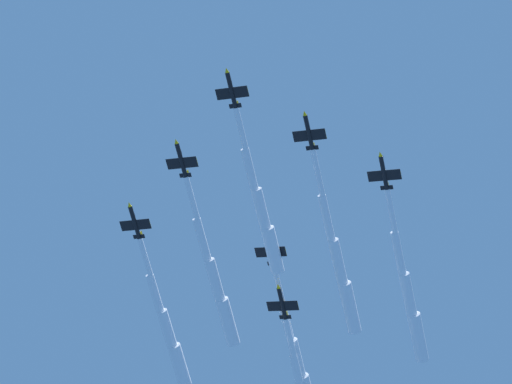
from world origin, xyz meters
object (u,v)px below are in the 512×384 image
jet_lead (262,211)px  jet_port_mid (409,297)px  jet_port_inner (339,265)px  jet_starboard_mid (168,330)px  jet_port_outer (297,360)px  jet_starboard_inner (216,282)px

jet_lead → jet_port_mid: jet_port_mid is taller
jet_lead → jet_port_inner: (15.96, -18.24, -0.32)m
jet_lead → jet_starboard_mid: bearing=40.0°
jet_port_inner → jet_port_outer: size_ratio=1.09×
jet_port_mid → jet_port_outer: (16.49, 29.48, 1.10)m
jet_port_inner → jet_starboard_inner: jet_port_inner is taller
jet_port_mid → jet_starboard_mid: 62.73m
jet_starboard_mid → jet_port_outer: jet_starboard_mid is taller
jet_starboard_inner → jet_port_outer: 31.37m
jet_port_inner → jet_port_mid: jet_port_mid is taller
jet_port_inner → jet_port_mid: bearing=-58.8°
jet_starboard_inner → jet_port_mid: 49.30m
jet_port_inner → jet_starboard_mid: bearing=70.4°
jet_port_outer → jet_port_inner: bearing=-155.7°
jet_port_mid → jet_port_outer: size_ratio=1.06×
jet_port_inner → jet_starboard_mid: (16.11, 45.15, 2.62)m
jet_starboard_inner → jet_port_mid: bearing=-80.3°
jet_lead → jet_port_inner: 24.24m
jet_port_inner → jet_port_outer: jet_port_outer is taller
jet_lead → jet_starboard_inner: 22.35m
jet_starboard_mid → jet_port_outer: 34.73m
jet_port_mid → jet_starboard_mid: (5.62, 62.44, 2.10)m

